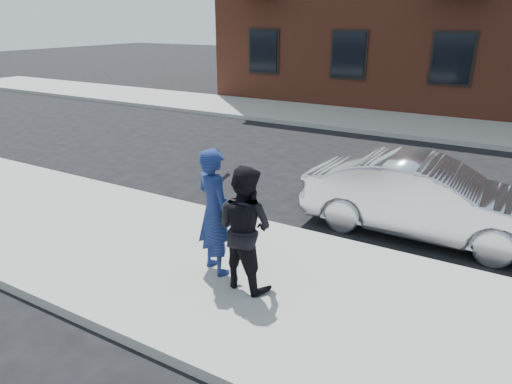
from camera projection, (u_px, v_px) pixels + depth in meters
The scene contains 8 objects.
ground at pixel (284, 288), 6.40m from camera, with size 100.00×100.00×0.00m, color black.
near_sidewalk at pixel (276, 292), 6.17m from camera, with size 50.00×3.50×0.15m, color gray.
near_curb at pixel (326, 240), 7.63m from camera, with size 50.00×0.10×0.15m, color #999691.
far_sidewalk at pixel (432, 127), 15.49m from camera, with size 50.00×3.50×0.15m, color gray.
far_curb at pixel (421, 138), 14.03m from camera, with size 50.00×0.10×0.15m, color #999691.
silver_sedan at pixel (425, 198), 7.77m from camera, with size 1.42×4.08×1.34m, color silver.
man_hoodie at pixel (215, 212), 6.26m from camera, with size 0.78×0.66×1.81m.
man_peacoat at pixel (245, 228), 5.92m from camera, with size 0.90×0.74×1.69m.
Camera 1 is at (2.38, -4.96, 3.54)m, focal length 32.00 mm.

